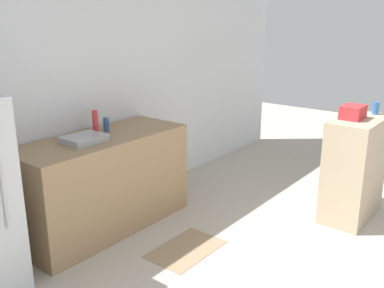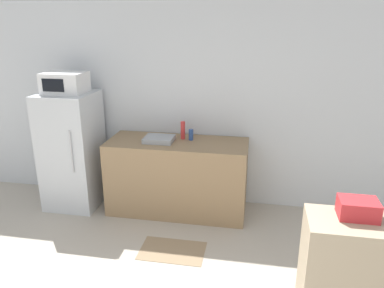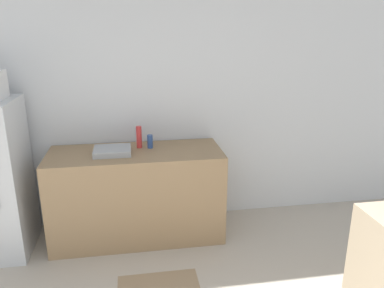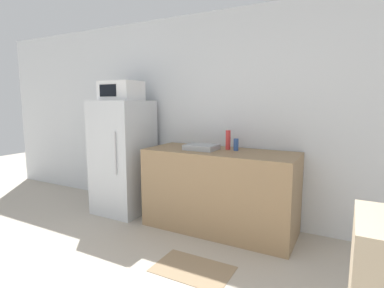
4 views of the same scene
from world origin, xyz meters
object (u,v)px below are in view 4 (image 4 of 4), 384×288
(bottle_tall, at_px, (228,140))
(bottle_short, at_px, (236,145))
(microwave, at_px, (121,91))
(refrigerator, at_px, (123,157))

(bottle_tall, distance_m, bottle_short, 0.12)
(bottle_tall, xyz_separation_m, bottle_short, (0.11, -0.03, -0.04))
(bottle_short, bearing_deg, microwave, -174.05)
(refrigerator, bearing_deg, bottle_tall, 7.47)
(refrigerator, height_order, bottle_short, refrigerator)
(refrigerator, distance_m, bottle_tall, 1.48)
(refrigerator, xyz_separation_m, bottle_short, (1.55, 0.16, 0.25))
(bottle_tall, height_order, bottle_short, bottle_tall)
(refrigerator, height_order, bottle_tall, refrigerator)
(bottle_short, bearing_deg, refrigerator, -174.09)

